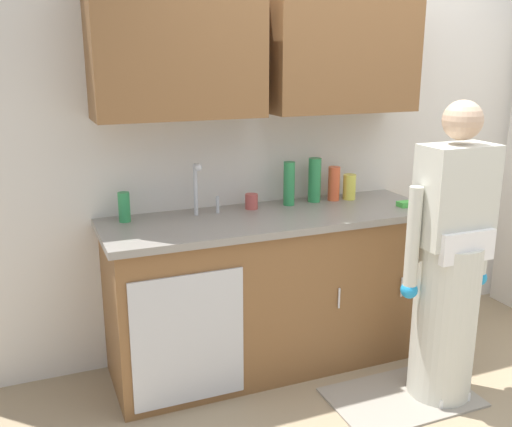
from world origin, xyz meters
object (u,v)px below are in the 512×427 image
at_px(bottle_soap, 349,187).
at_px(bottle_cleaner_spray, 124,207).
at_px(person_at_sink, 448,278).
at_px(bottle_water_tall, 334,184).
at_px(cup_by_sink, 251,201).
at_px(sink, 210,223).
at_px(bottle_water_short, 315,180).
at_px(bottle_dish_liquid, 289,184).
at_px(sponge, 407,204).

xyz_separation_m(bottle_soap, bottle_cleaner_spray, (-1.42, 0.02, 0.00)).
relative_size(person_at_sink, bottle_water_tall, 7.56).
xyz_separation_m(bottle_cleaner_spray, cup_by_sink, (0.75, -0.01, -0.04)).
xyz_separation_m(sink, bottle_soap, (0.97, 0.14, 0.09)).
xyz_separation_m(bottle_water_short, cup_by_sink, (-0.43, -0.02, -0.09)).
distance_m(sink, bottle_dish_liquid, 0.59).
relative_size(bottle_cleaner_spray, sponge, 1.51).
bearing_deg(person_at_sink, bottle_water_tall, 104.64).
height_order(bottle_water_short, cup_by_sink, bottle_water_short).
distance_m(bottle_soap, cup_by_sink, 0.67).
relative_size(bottle_dish_liquid, sponge, 2.44).
bearing_deg(person_at_sink, bottle_cleaner_spray, 150.89).
height_order(bottle_dish_liquid, sponge, bottle_dish_liquid).
distance_m(bottle_cleaner_spray, cup_by_sink, 0.75).
xyz_separation_m(person_at_sink, bottle_water_tall, (-0.22, 0.85, 0.36)).
distance_m(sink, sponge, 1.21).
bearing_deg(sponge, person_at_sink, -101.82).
height_order(sink, sponge, sink).
distance_m(bottle_soap, bottle_cleaner_spray, 1.42).
height_order(bottle_water_short, sponge, bottle_water_short).
distance_m(bottle_water_tall, cup_by_sink, 0.56).
bearing_deg(bottle_soap, bottle_cleaner_spray, 179.23).
bearing_deg(bottle_water_tall, bottle_soap, -8.20).
height_order(bottle_soap, cup_by_sink, bottle_soap).
xyz_separation_m(person_at_sink, bottle_soap, (-0.12, 0.83, 0.33)).
bearing_deg(bottle_dish_liquid, cup_by_sink, 179.72).
bearing_deg(sponge, cup_by_sink, 161.22).
distance_m(sink, person_at_sink, 1.31).
relative_size(bottle_water_tall, bottle_water_short, 0.78).
relative_size(sink, sponge, 4.55).
xyz_separation_m(person_at_sink, sponge, (0.11, 0.54, 0.26)).
bearing_deg(bottle_dish_liquid, sink, -164.34).
relative_size(bottle_water_short, bottle_soap, 1.71).
relative_size(bottle_water_short, sponge, 2.50).
bearing_deg(bottle_dish_liquid, person_at_sink, -57.62).
bearing_deg(bottle_soap, cup_by_sink, 178.93).
bearing_deg(bottle_cleaner_spray, person_at_sink, -29.11).
bearing_deg(person_at_sink, sink, 147.67).
bearing_deg(bottle_soap, bottle_water_tall, 171.80).
height_order(person_at_sink, bottle_water_tall, person_at_sink).
bearing_deg(bottle_water_short, bottle_soap, -7.10).
distance_m(bottle_water_tall, bottle_water_short, 0.13).
bearing_deg(bottle_water_short, bottle_water_tall, -6.21).
bearing_deg(bottle_water_short, bottle_dish_liquid, -174.41).
distance_m(person_at_sink, cup_by_sink, 1.19).
bearing_deg(sponge, bottle_water_tall, 137.52).
bearing_deg(bottle_soap, person_at_sink, -81.98).
relative_size(bottle_cleaner_spray, cup_by_sink, 1.83).
xyz_separation_m(bottle_water_tall, cup_by_sink, (-0.56, -0.00, -0.06)).
height_order(bottle_water_tall, bottle_water_short, bottle_water_short).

